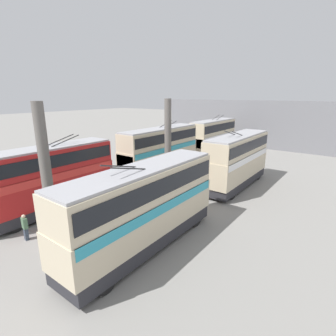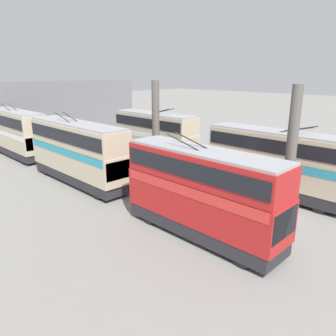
# 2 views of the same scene
# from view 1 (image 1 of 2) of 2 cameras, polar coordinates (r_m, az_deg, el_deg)

# --- Properties ---
(ground_plane) EXTENTS (240.00, 240.00, 0.00)m
(ground_plane) POSITION_cam_1_polar(r_m,az_deg,el_deg) (18.02, -20.77, -14.04)
(ground_plane) COLOR gray
(depot_back_wall) EXTENTS (0.50, 36.00, 7.74)m
(depot_back_wall) POSITION_cam_1_polar(r_m,az_deg,el_deg) (46.21, 19.59, 8.87)
(depot_back_wall) COLOR slate
(depot_back_wall) RESTS_ON ground_plane
(support_column_near) EXTENTS (1.07, 1.07, 8.32)m
(support_column_near) POSITION_cam_1_polar(r_m,az_deg,el_deg) (16.06, -24.84, -2.43)
(support_column_near) COLOR #605B56
(support_column_near) RESTS_ON ground_plane
(support_column_far) EXTENTS (1.07, 1.07, 8.32)m
(support_column_far) POSITION_cam_1_polar(r_m,az_deg,el_deg) (23.29, -0.03, 4.31)
(support_column_far) COLOR #605B56
(support_column_far) RESTS_ON ground_plane
(bus_left_near) EXTENTS (10.83, 2.54, 5.48)m
(bus_left_near) POSITION_cam_1_polar(r_m,az_deg,el_deg) (14.84, -5.30, -7.62)
(bus_left_near) COLOR black
(bus_left_near) RESTS_ON ground_plane
(bus_left_far) EXTENTS (9.79, 2.54, 5.65)m
(bus_left_far) POSITION_cam_1_polar(r_m,az_deg,el_deg) (25.72, 14.83, 2.19)
(bus_left_far) COLOR black
(bus_left_far) RESTS_ON ground_plane
(bus_right_near) EXTENTS (9.62, 2.54, 5.62)m
(bus_right_near) POSITION_cam_1_polar(r_m,az_deg,el_deg) (21.40, -23.99, -1.38)
(bus_right_near) COLOR black
(bus_right_near) RESTS_ON ground_plane
(bus_right_mid) EXTENTS (11.36, 2.54, 5.68)m
(bus_right_mid) POSITION_cam_1_polar(r_m,az_deg,el_deg) (29.78, -1.60, 4.54)
(bus_right_mid) COLOR black
(bus_right_mid) RESTS_ON ground_plane
(bus_right_far) EXTENTS (10.23, 2.54, 5.61)m
(bus_right_far) POSITION_cam_1_polar(r_m,az_deg,el_deg) (40.48, 9.80, 7.20)
(bus_right_far) COLOR black
(bus_right_far) RESTS_ON ground_plane
(person_aisle_midway) EXTENTS (0.47, 0.46, 1.70)m
(person_aisle_midway) POSITION_cam_1_polar(r_m,az_deg,el_deg) (20.96, -10.48, -6.24)
(person_aisle_midway) COLOR #384251
(person_aisle_midway) RESTS_ON ground_plane
(person_by_right_row) EXTENTS (0.29, 0.44, 1.69)m
(person_by_right_row) POSITION_cam_1_polar(r_m,az_deg,el_deg) (18.48, -28.69, -11.13)
(person_by_right_row) COLOR #384251
(person_by_right_row) RESTS_ON ground_plane
(oil_drum) EXTENTS (0.60, 0.60, 0.88)m
(oil_drum) POSITION_cam_1_polar(r_m,az_deg,el_deg) (19.30, -24.00, -10.86)
(oil_drum) COLOR #424C56
(oil_drum) RESTS_ON ground_plane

